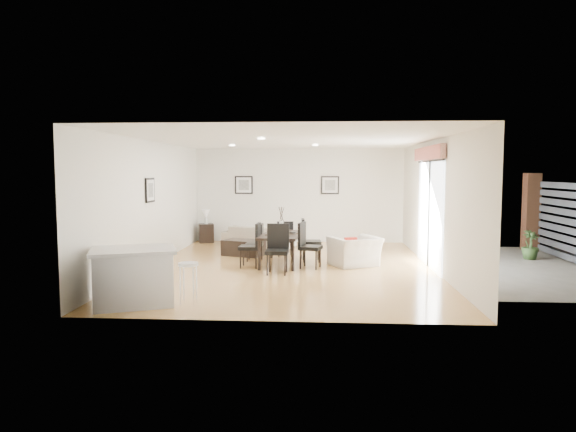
# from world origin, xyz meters

# --- Properties ---
(ground) EXTENTS (8.00, 8.00, 0.00)m
(ground) POSITION_xyz_m (0.00, 0.00, 0.00)
(ground) COLOR tan
(ground) RESTS_ON ground
(wall_back) EXTENTS (6.00, 0.04, 2.70)m
(wall_back) POSITION_xyz_m (0.00, 4.00, 1.35)
(wall_back) COLOR white
(wall_back) RESTS_ON ground
(wall_front) EXTENTS (6.00, 0.04, 2.70)m
(wall_front) POSITION_xyz_m (0.00, -4.00, 1.35)
(wall_front) COLOR white
(wall_front) RESTS_ON ground
(wall_left) EXTENTS (0.04, 8.00, 2.70)m
(wall_left) POSITION_xyz_m (-3.00, 0.00, 1.35)
(wall_left) COLOR white
(wall_left) RESTS_ON ground
(wall_right) EXTENTS (0.04, 8.00, 2.70)m
(wall_right) POSITION_xyz_m (3.00, 0.00, 1.35)
(wall_right) COLOR white
(wall_right) RESTS_ON ground
(ceiling) EXTENTS (6.00, 8.00, 0.02)m
(ceiling) POSITION_xyz_m (0.00, 0.00, 2.70)
(ceiling) COLOR white
(ceiling) RESTS_ON wall_back
(sofa) EXTENTS (2.08, 1.42, 0.57)m
(sofa) POSITION_xyz_m (-1.04, 2.93, 0.28)
(sofa) COLOR gray
(sofa) RESTS_ON ground
(armchair) EXTENTS (1.26, 1.20, 0.63)m
(armchair) POSITION_xyz_m (1.38, 0.23, 0.32)
(armchair) COLOR beige
(armchair) RESTS_ON ground
(courtyard_plant_b) EXTENTS (0.48, 0.48, 0.68)m
(courtyard_plant_b) POSITION_xyz_m (5.52, 1.34, 0.34)
(courtyard_plant_b) COLOR #345123
(courtyard_plant_b) RESTS_ON ground
(dining_table) EXTENTS (0.92, 1.68, 0.68)m
(dining_table) POSITION_xyz_m (-0.22, 0.33, 0.61)
(dining_table) COLOR black
(dining_table) RESTS_ON ground
(dining_chair_wnear) EXTENTS (0.44, 0.44, 0.95)m
(dining_chair_wnear) POSITION_xyz_m (-0.79, -0.08, 0.53)
(dining_chair_wnear) COLOR black
(dining_chair_wnear) RESTS_ON ground
(dining_chair_wfar) EXTENTS (0.38, 0.38, 0.85)m
(dining_chair_wfar) POSITION_xyz_m (-0.80, 0.73, 0.47)
(dining_chair_wfar) COLOR black
(dining_chair_wfar) RESTS_ON ground
(dining_chair_enear) EXTENTS (0.53, 0.53, 0.97)m
(dining_chair_enear) POSITION_xyz_m (0.35, -0.06, 0.54)
(dining_chair_enear) COLOR black
(dining_chair_enear) RESTS_ON ground
(dining_chair_efar) EXTENTS (0.47, 0.47, 0.97)m
(dining_chair_efar) POSITION_xyz_m (0.34, 0.73, 0.54)
(dining_chair_efar) COLOR black
(dining_chair_efar) RESTS_ON ground
(dining_chair_head) EXTENTS (0.46, 0.46, 0.99)m
(dining_chair_head) POSITION_xyz_m (-0.22, -0.67, 0.56)
(dining_chair_head) COLOR black
(dining_chair_head) RESTS_ON ground
(dining_chair_foot) EXTENTS (0.43, 0.43, 0.86)m
(dining_chair_foot) POSITION_xyz_m (-0.21, 1.34, 0.48)
(dining_chair_foot) COLOR black
(dining_chair_foot) RESTS_ON ground
(vase) EXTENTS (0.72, 1.14, 0.60)m
(vase) POSITION_xyz_m (-0.22, 0.33, 0.91)
(vase) COLOR white
(vase) RESTS_ON dining_table
(coffee_table) EXTENTS (1.09, 0.87, 0.38)m
(coffee_table) POSITION_xyz_m (-1.23, 1.45, 0.19)
(coffee_table) COLOR black
(coffee_table) RESTS_ON ground
(side_table) EXTENTS (0.51, 0.51, 0.54)m
(side_table) POSITION_xyz_m (-2.66, 3.66, 0.27)
(side_table) COLOR black
(side_table) RESTS_ON ground
(table_lamp) EXTENTS (0.21, 0.21, 0.41)m
(table_lamp) POSITION_xyz_m (-2.66, 3.66, 0.81)
(table_lamp) COLOR white
(table_lamp) RESTS_ON side_table
(cushion) EXTENTS (0.29, 0.16, 0.27)m
(cushion) POSITION_xyz_m (1.29, 0.14, 0.50)
(cushion) COLOR #A62115
(cushion) RESTS_ON armchair
(kitchen_island) EXTENTS (1.50, 1.34, 0.87)m
(kitchen_island) POSITION_xyz_m (-2.23, -3.23, 0.44)
(kitchen_island) COLOR silver
(kitchen_island) RESTS_ON ground
(bar_stool) EXTENTS (0.30, 0.30, 0.66)m
(bar_stool) POSITION_xyz_m (-1.37, -3.23, 0.56)
(bar_stool) COLOR white
(bar_stool) RESTS_ON ground
(framed_print_back_left) EXTENTS (0.52, 0.04, 0.52)m
(framed_print_back_left) POSITION_xyz_m (-1.60, 3.97, 1.65)
(framed_print_back_left) COLOR black
(framed_print_back_left) RESTS_ON wall_back
(framed_print_back_right) EXTENTS (0.52, 0.04, 0.52)m
(framed_print_back_right) POSITION_xyz_m (0.90, 3.97, 1.65)
(framed_print_back_right) COLOR black
(framed_print_back_right) RESTS_ON wall_back
(framed_print_left_wall) EXTENTS (0.04, 0.52, 0.52)m
(framed_print_left_wall) POSITION_xyz_m (-2.97, -0.20, 1.65)
(framed_print_left_wall) COLOR black
(framed_print_left_wall) RESTS_ON wall_left
(sliding_door) EXTENTS (0.12, 2.70, 2.57)m
(sliding_door) POSITION_xyz_m (2.96, 0.30, 1.66)
(sliding_door) COLOR white
(sliding_door) RESTS_ON wall_right
(courtyard) EXTENTS (6.00, 6.00, 2.00)m
(courtyard) POSITION_xyz_m (6.16, 0.87, 0.92)
(courtyard) COLOR gray
(courtyard) RESTS_ON ground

